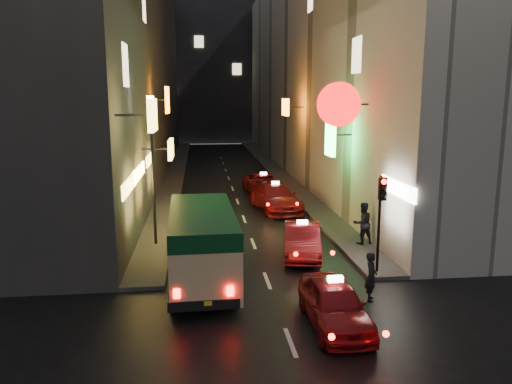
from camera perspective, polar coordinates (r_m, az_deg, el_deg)
name	(u,v)px	position (r m, az deg, el deg)	size (l,w,h in m)	color
building_left	(125,63)	(42.37, -14.73, 14.09)	(7.46, 52.00, 18.00)	#3C3836
building_right	(321,64)	(43.21, 7.47, 14.28)	(8.25, 52.08, 18.00)	beige
building_far	(213,64)	(74.08, -4.91, 14.40)	(30.00, 10.00, 22.00)	#303034
sidewalk_left	(176,173)	(42.41, -9.13, 2.20)	(1.50, 52.00, 0.15)	#474542
sidewalk_right	(276,171)	(42.86, 2.30, 2.42)	(1.50, 52.00, 0.15)	#474542
minibus	(202,238)	(16.98, -6.17, -5.27)	(2.28, 6.08, 2.59)	beige
taxi_near	(335,300)	(14.38, 8.98, -12.12)	(1.99, 4.73, 1.67)	maroon
taxi_second	(302,237)	(20.22, 5.28, -5.19)	(2.75, 5.05, 1.69)	maroon
taxi_third	(275,195)	(28.13, 2.22, -0.37)	(3.02, 5.74, 1.91)	maroon
taxi_far	(263,183)	(32.81, 0.86, 1.05)	(2.36, 4.92, 1.69)	maroon
pedestrian_crossing	(371,273)	(16.24, 13.04, -9.05)	(0.58, 0.37, 1.77)	black
pedestrian_sidewalk	(363,220)	(21.66, 12.10, -3.19)	(0.77, 0.48, 2.04)	black
traffic_light	(381,203)	(17.90, 14.13, -1.24)	(0.26, 0.43, 3.50)	black
lamp_post	(153,161)	(21.15, -11.73, 3.53)	(0.28, 0.28, 6.22)	black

